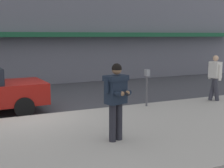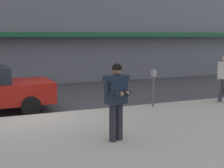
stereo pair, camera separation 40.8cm
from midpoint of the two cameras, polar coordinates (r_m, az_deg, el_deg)
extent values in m
plane|color=#3D3D42|center=(10.17, -16.89, -6.10)|extent=(80.00, 80.00, 0.00)
cube|color=#A8A399|center=(7.68, -6.35, -10.10)|extent=(32.00, 5.30, 0.14)
cube|color=silver|center=(10.39, -11.44, -5.56)|extent=(28.00, 0.12, 0.01)
cube|color=#195133|center=(16.07, -16.83, 8.65)|extent=(26.60, 0.70, 0.24)
cylinder|color=black|center=(11.96, -18.46, -2.38)|extent=(0.65, 0.25, 0.64)
cylinder|color=black|center=(10.31, -16.88, -4.06)|extent=(0.65, 0.25, 0.64)
cylinder|color=#23232B|center=(7.31, -0.33, -6.85)|extent=(0.16, 0.16, 0.88)
cylinder|color=#23232B|center=(7.18, -1.55, -7.13)|extent=(0.16, 0.16, 0.88)
cube|color=#192333|center=(7.08, -0.95, -1.06)|extent=(0.53, 0.42, 0.64)
cube|color=#192333|center=(7.03, -0.96, 1.10)|extent=(0.60, 0.47, 0.12)
cylinder|color=#192333|center=(7.23, 0.68, 0.04)|extent=(0.11, 0.11, 0.30)
cylinder|color=#192333|center=(7.06, 0.81, -1.41)|extent=(0.18, 0.32, 0.10)
sphere|color=#8C6647|center=(6.91, 1.17, -1.64)|extent=(0.10, 0.10, 0.10)
cylinder|color=#192333|center=(6.89, -2.67, -0.42)|extent=(0.11, 0.11, 0.30)
cylinder|color=#192333|center=(6.87, -1.03, -1.71)|extent=(0.18, 0.32, 0.10)
sphere|color=#8C6647|center=(6.81, 0.17, -1.80)|extent=(0.10, 0.10, 0.10)
cube|color=black|center=(6.83, 0.90, -1.76)|extent=(0.11, 0.16, 0.07)
sphere|color=#8C6647|center=(6.99, -0.80, 2.62)|extent=(0.22, 0.22, 0.22)
sphere|color=black|center=(6.99, -0.80, 2.87)|extent=(0.23, 0.23, 0.23)
cylinder|color=#33333D|center=(12.13, 17.57, -0.99)|extent=(0.33, 0.16, 0.87)
cylinder|color=#33333D|center=(12.25, 16.98, -0.86)|extent=(0.33, 0.16, 0.87)
cube|color=silver|center=(12.09, 17.43, 2.49)|extent=(0.30, 0.43, 0.60)
cylinder|color=silver|center=(11.92, 18.25, 1.98)|extent=(0.10, 0.10, 0.58)
cylinder|color=silver|center=(12.28, 16.60, 2.24)|extent=(0.10, 0.10, 0.58)
sphere|color=tan|center=(12.05, 17.53, 4.52)|extent=(0.21, 0.21, 0.21)
cylinder|color=#4C4C51|center=(10.75, 5.29, -1.31)|extent=(0.07, 0.07, 1.05)
cube|color=gray|center=(10.66, 5.34, 2.05)|extent=(0.12, 0.18, 0.22)
camera|label=1|loc=(0.20, -91.69, -0.26)|focal=50.00mm
camera|label=2|loc=(0.20, 88.31, 0.26)|focal=50.00mm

